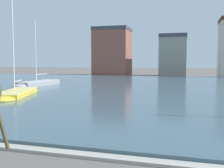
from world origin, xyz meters
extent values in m
cube|color=#3D5666|center=(0.00, 32.51, 0.13)|extent=(87.37, 49.57, 0.25)
cube|color=#ADA89E|center=(0.00, 7.47, 0.06)|extent=(87.37, 0.50, 0.12)
cube|color=#939399|center=(-14.86, 29.42, 0.40)|extent=(2.61, 6.98, 0.80)
ellipsoid|color=#939399|center=(-15.15, 26.19, 0.40)|extent=(2.00, 2.54, 0.76)
cube|color=#B1B1B5|center=(-14.86, 29.42, 0.83)|extent=(2.55, 6.84, 0.06)
cylinder|color=silver|center=(-14.90, 28.91, 4.70)|extent=(0.12, 0.12, 7.81)
cylinder|color=silver|center=(-14.79, 30.10, 1.70)|extent=(0.30, 2.39, 0.08)
cube|color=gold|center=(-11.28, 19.80, 0.32)|extent=(4.23, 7.01, 0.63)
ellipsoid|color=gold|center=(-10.27, 16.81, 0.32)|extent=(2.64, 2.84, 0.60)
cube|color=#DFCD77|center=(-11.28, 19.80, 0.66)|extent=(4.15, 6.87, 0.06)
cylinder|color=silver|center=(-11.12, 19.33, 4.74)|extent=(0.12, 0.12, 8.21)
cylinder|color=silver|center=(-11.49, 20.43, 1.53)|extent=(0.82, 2.23, 0.08)
cube|color=#8E5142|center=(-14.06, 61.55, 5.41)|extent=(8.34, 7.35, 10.82)
cube|color=#42424C|center=(-14.06, 61.55, 11.22)|extent=(8.51, 7.49, 0.80)
cube|color=gray|center=(0.42, 63.07, 4.44)|extent=(6.10, 7.48, 8.89)
cube|color=#42424C|center=(0.42, 63.07, 9.29)|extent=(6.22, 7.63, 0.80)
camera|label=1|loc=(3.84, -0.85, 3.29)|focal=42.26mm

